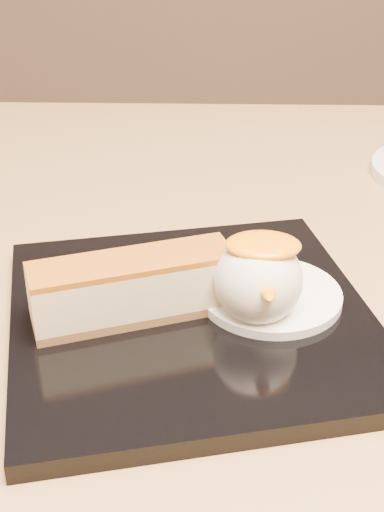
{
  "coord_description": "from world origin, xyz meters",
  "views": [
    {
      "loc": [
        -0.03,
        -0.43,
        0.98
      ],
      "look_at": [
        -0.04,
        -0.04,
        0.76
      ],
      "focal_mm": 50.0,
      "sensor_mm": 36.0,
      "label": 1
    }
  ],
  "objects_px": {
    "ice_cream_scoop": "(258,280)",
    "table": "(240,443)",
    "dessert_plate": "(191,319)",
    "cheesecake": "(133,288)"
  },
  "relations": [
    {
      "from": "ice_cream_scoop",
      "to": "table",
      "type": "bearing_deg",
      "value": 92.0
    },
    {
      "from": "table",
      "to": "dessert_plate",
      "type": "relative_size",
      "value": 3.64
    },
    {
      "from": "table",
      "to": "ice_cream_scoop",
      "type": "relative_size",
      "value": 15.0
    },
    {
      "from": "table",
      "to": "dessert_plate",
      "type": "distance_m",
      "value": 0.18
    },
    {
      "from": "dessert_plate",
      "to": "cheesecake",
      "type": "height_order",
      "value": "cheesecake"
    },
    {
      "from": "cheesecake",
      "to": "ice_cream_scoop",
      "type": "relative_size",
      "value": 2.36
    },
    {
      "from": "dessert_plate",
      "to": "ice_cream_scoop",
      "type": "xyz_separation_m",
      "value": [
        0.04,
        -0.0,
        0.03
      ]
    },
    {
      "from": "table",
      "to": "cheesecake",
      "type": "distance_m",
      "value": 0.21
    },
    {
      "from": "table",
      "to": "ice_cream_scoop",
      "type": "distance_m",
      "value": 0.2
    },
    {
      "from": "dessert_plate",
      "to": "ice_cream_scoop",
      "type": "bearing_deg",
      "value": -7.13
    }
  ]
}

